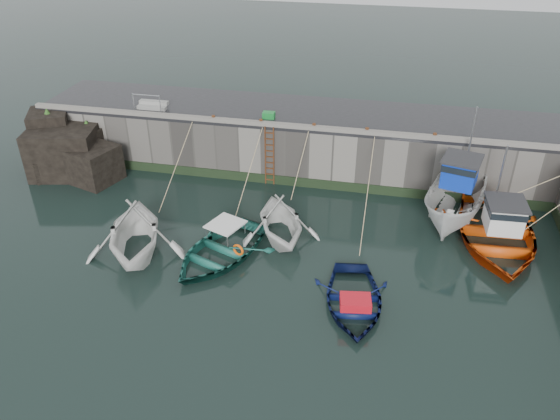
% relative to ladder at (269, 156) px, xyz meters
% --- Properties ---
extents(ground, '(120.00, 120.00, 0.00)m').
position_rel_ladder_xyz_m(ground, '(2.00, -9.91, -1.59)').
color(ground, black).
rests_on(ground, ground).
extents(quay_back, '(30.00, 5.00, 3.00)m').
position_rel_ladder_xyz_m(quay_back, '(2.00, 2.59, -0.09)').
color(quay_back, slate).
rests_on(quay_back, ground).
extents(road_back, '(30.00, 5.00, 0.16)m').
position_rel_ladder_xyz_m(road_back, '(2.00, 2.59, 1.49)').
color(road_back, black).
rests_on(road_back, quay_back).
extents(kerb_back, '(30.00, 0.30, 0.20)m').
position_rel_ladder_xyz_m(kerb_back, '(2.00, 0.24, 1.67)').
color(kerb_back, slate).
rests_on(kerb_back, road_back).
extents(algae_back, '(30.00, 0.08, 0.50)m').
position_rel_ladder_xyz_m(algae_back, '(2.00, 0.05, -1.34)').
color(algae_back, black).
rests_on(algae_back, ground).
extents(rock_outcrop, '(5.85, 4.24, 3.41)m').
position_rel_ladder_xyz_m(rock_outcrop, '(-10.92, -0.80, -0.33)').
color(rock_outcrop, black).
rests_on(rock_outcrop, ground).
extents(ladder, '(0.51, 0.08, 3.20)m').
position_rel_ladder_xyz_m(ladder, '(0.00, 0.00, 0.00)').
color(ladder, '#3F1E0F').
rests_on(ladder, ground).
extents(boat_near_white, '(5.92, 6.34, 2.70)m').
position_rel_ladder_xyz_m(boat_near_white, '(-4.19, -7.23, -1.59)').
color(boat_near_white, silver).
rests_on(boat_near_white, ground).
extents(boat_near_white_rope, '(0.04, 5.47, 3.10)m').
position_rel_ladder_xyz_m(boat_near_white_rope, '(-4.19, -2.32, -1.59)').
color(boat_near_white_rope, tan).
rests_on(boat_near_white_rope, ground).
extents(boat_near_blue, '(5.34, 6.18, 1.07)m').
position_rel_ladder_xyz_m(boat_near_blue, '(-0.62, -6.78, -1.59)').
color(boat_near_blue, '#195A4E').
rests_on(boat_near_blue, ground).
extents(boat_near_blue_rope, '(0.04, 5.08, 3.10)m').
position_rel_ladder_xyz_m(boat_near_blue_rope, '(-0.62, -2.10, -1.59)').
color(boat_near_blue_rope, tan).
rests_on(boat_near_blue_rope, ground).
extents(boat_near_blacktrim, '(5.20, 5.52, 2.31)m').
position_rel_ladder_xyz_m(boat_near_blacktrim, '(1.58, -4.79, -1.59)').
color(boat_near_blacktrim, white).
rests_on(boat_near_blacktrim, ground).
extents(boat_near_blacktrim_rope, '(0.04, 3.52, 3.10)m').
position_rel_ladder_xyz_m(boat_near_blacktrim_rope, '(1.58, -1.10, -1.59)').
color(boat_near_blacktrim_rope, tan).
rests_on(boat_near_blacktrim_rope, ground).
extents(boat_near_navy, '(3.82, 4.89, 0.93)m').
position_rel_ladder_xyz_m(boat_near_navy, '(5.20, -8.70, -1.59)').
color(boat_near_navy, '#0A1340').
rests_on(boat_near_navy, ground).
extents(boat_near_navy_rope, '(0.04, 6.80, 3.10)m').
position_rel_ladder_xyz_m(boat_near_navy_rope, '(5.20, -3.06, -1.59)').
color(boat_near_navy_rope, tan).
rests_on(boat_near_navy_rope, ground).
extents(boat_far_white, '(3.97, 6.84, 5.49)m').
position_rel_ladder_xyz_m(boat_far_white, '(9.24, -1.63, -0.54)').
color(boat_far_white, silver).
rests_on(boat_far_white, ground).
extents(boat_far_orange, '(5.31, 7.19, 4.44)m').
position_rel_ladder_xyz_m(boat_far_orange, '(10.89, -3.21, -1.13)').
color(boat_far_orange, '#D9470B').
rests_on(boat_far_orange, ground).
extents(fish_crate, '(0.63, 0.43, 0.32)m').
position_rel_ladder_xyz_m(fish_crate, '(-0.31, 1.26, 1.73)').
color(fish_crate, '#16792D').
rests_on(fish_crate, road_back).
extents(railing, '(1.60, 1.05, 1.00)m').
position_rel_ladder_xyz_m(railing, '(-6.75, 1.33, 1.77)').
color(railing, '#A5A8AD').
rests_on(railing, road_back).
extents(bollard_a, '(0.18, 0.18, 0.28)m').
position_rel_ladder_xyz_m(bollard_a, '(-3.00, 0.34, 1.71)').
color(bollard_a, '#3F1E0F').
rests_on(bollard_a, road_back).
extents(bollard_b, '(0.18, 0.18, 0.28)m').
position_rel_ladder_xyz_m(bollard_b, '(-0.50, 0.34, 1.71)').
color(bollard_b, '#3F1E0F').
rests_on(bollard_b, road_back).
extents(bollard_c, '(0.18, 0.18, 0.28)m').
position_rel_ladder_xyz_m(bollard_c, '(2.20, 0.34, 1.71)').
color(bollard_c, '#3F1E0F').
rests_on(bollard_c, road_back).
extents(bollard_d, '(0.18, 0.18, 0.28)m').
position_rel_ladder_xyz_m(bollard_d, '(4.80, 0.34, 1.71)').
color(bollard_d, '#3F1E0F').
rests_on(bollard_d, road_back).
extents(bollard_e, '(0.18, 0.18, 0.28)m').
position_rel_ladder_xyz_m(bollard_e, '(8.00, 0.34, 1.71)').
color(bollard_e, '#3F1E0F').
rests_on(bollard_e, road_back).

